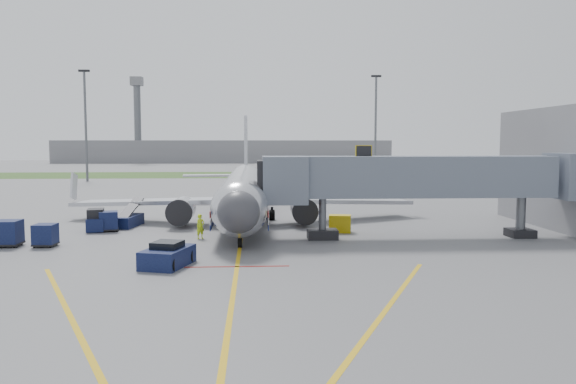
{
  "coord_description": "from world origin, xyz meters",
  "views": [
    {
      "loc": [
        1.05,
        -35.73,
        7.06
      ],
      "look_at": [
        3.65,
        8.34,
        3.2
      ],
      "focal_mm": 35.0,
      "sensor_mm": 36.0,
      "label": 1
    }
  ],
  "objects": [
    {
      "name": "light_mast_right",
      "position": [
        25.0,
        75.0,
        10.78
      ],
      "size": [
        2.0,
        0.44,
        20.4
      ],
      "color": "#595B60",
      "rests_on": "ground"
    },
    {
      "name": "distant_terminal",
      "position": [
        -10.0,
        170.0,
        4.0
      ],
      "size": [
        120.0,
        14.0,
        8.0
      ],
      "primitive_type": "cube",
      "color": "slate",
      "rests_on": "ground"
    },
    {
      "name": "light_mast_left",
      "position": [
        -30.0,
        70.0,
        10.78
      ],
      "size": [
        2.0,
        0.44,
        20.4
      ],
      "color": "#595B60",
      "rests_on": "ground"
    },
    {
      "name": "airliner",
      "position": [
        0.0,
        15.25,
        2.65
      ],
      "size": [
        32.1,
        35.67,
        10.25
      ],
      "color": "silver",
      "rests_on": "ground"
    },
    {
      "name": "baggage_tug",
      "position": [
        -11.78,
        9.89,
        0.79
      ],
      "size": [
        1.76,
        2.75,
        1.79
      ],
      "color": "black",
      "rests_on": "ground"
    },
    {
      "name": "apron_markings",
      "position": [
        0.0,
        -7.4,
        0.0
      ],
      "size": [
        21.52,
        50.0,
        0.01
      ],
      "color": "gold",
      "rests_on": "ground"
    },
    {
      "name": "baggage_cart_b",
      "position": [
        -13.3,
        3.11,
        0.78
      ],
      "size": [
        1.48,
        1.48,
        1.54
      ],
      "color": "black",
      "rests_on": "ground"
    },
    {
      "name": "ramp_worker",
      "position": [
        -3.0,
        5.62,
        0.92
      ],
      "size": [
        0.8,
        0.76,
        1.84
      ],
      "primitive_type": "imported",
      "rotation": [
        0.0,
        0.0,
        0.66
      ],
      "color": "#BCE41A",
      "rests_on": "ground"
    },
    {
      "name": "control_tower",
      "position": [
        -40.0,
        165.0,
        17.33
      ],
      "size": [
        4.0,
        4.0,
        30.0
      ],
      "color": "#595B60",
      "rests_on": "ground"
    },
    {
      "name": "belt_loader",
      "position": [
        -9.71,
        12.24,
        0.54
      ],
      "size": [
        2.02,
        4.62,
        2.19
      ],
      "color": "black",
      "rests_on": "ground"
    },
    {
      "name": "baggage_cart_c",
      "position": [
        -10.71,
        9.65,
        0.81
      ],
      "size": [
        1.78,
        1.78,
        1.59
      ],
      "color": "black",
      "rests_on": "ground"
    },
    {
      "name": "jet_bridge",
      "position": [
        12.86,
        5.0,
        4.47
      ],
      "size": [
        25.3,
        4.0,
        6.9
      ],
      "color": "slate",
      "rests_on": "ground"
    },
    {
      "name": "baggage_cart_a",
      "position": [
        -15.86,
        3.29,
        0.91
      ],
      "size": [
        1.67,
        1.67,
        1.79
      ],
      "color": "black",
      "rests_on": "ground"
    },
    {
      "name": "pushback_tug",
      "position": [
        -4.0,
        -3.59,
        0.6
      ],
      "size": [
        3.02,
        3.91,
        1.44
      ],
      "color": "black",
      "rests_on": "ground"
    },
    {
      "name": "grass_strip",
      "position": [
        0.0,
        90.0,
        0.01
      ],
      "size": [
        300.0,
        25.0,
        0.01
      ],
      "primitive_type": "cube",
      "color": "#2D4C1E",
      "rests_on": "ground"
    },
    {
      "name": "ground",
      "position": [
        0.0,
        0.0,
        0.0
      ],
      "size": [
        400.0,
        400.0,
        0.0
      ],
      "primitive_type": "plane",
      "color": "#565659",
      "rests_on": "ground"
    },
    {
      "name": "ground_power_cart",
      "position": [
        7.75,
        8.0,
        0.68
      ],
      "size": [
        1.89,
        1.42,
        1.38
      ],
      "color": "gold",
      "rests_on": "ground"
    }
  ]
}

